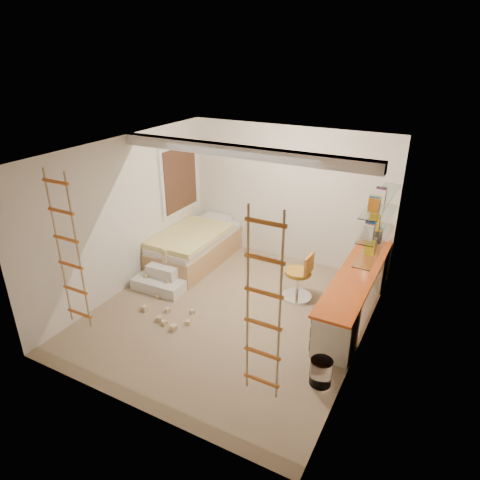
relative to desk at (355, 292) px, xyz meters
The scene contains 15 objects.
floor 1.96m from the desk, 153.35° to the right, with size 4.50×4.50×0.00m, color #92775E.
ceiling_beam 2.78m from the desk, 161.89° to the right, with size 4.00×0.18×0.16m, color white.
window_frame 3.91m from the desk, behind, with size 0.06×1.15×1.35m, color white.
window_blind 3.88m from the desk, behind, with size 0.02×1.00×1.20m, color #4C2D1E.
rope_ladder_left 4.18m from the desk, 139.59° to the right, with size 0.41×0.04×2.13m, color orange, non-canonical shape.
rope_ladder_right 2.86m from the desk, 98.00° to the right, with size 0.41×0.04×2.13m, color orange, non-canonical shape.
waste_bin 1.72m from the desk, 88.89° to the right, with size 0.28×0.28×0.35m, color white.
desk is the anchor object (origin of this frame).
shelves 1.14m from the desk, 60.31° to the left, with size 0.25×1.80×0.71m.
bed 3.22m from the desk, behind, with size 1.02×2.00×0.69m.
task_lamp 1.21m from the desk, 92.80° to the left, with size 0.14×0.36×0.57m.
swivel_chair 0.93m from the desk, behind, with size 0.52×0.52×0.84m.
play_platform 3.25m from the desk, 167.91° to the right, with size 0.93×0.74×0.40m.
toy_blocks 3.01m from the desk, 158.29° to the right, with size 1.33×1.15×0.67m.
books 1.25m from the desk, 60.31° to the left, with size 0.14×0.64×0.92m.
Camera 1 is at (2.81, -4.99, 3.87)m, focal length 32.00 mm.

